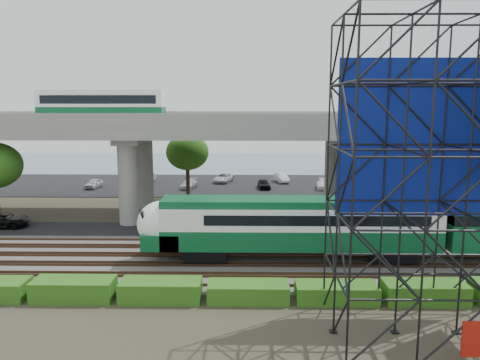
{
  "coord_description": "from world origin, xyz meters",
  "views": [
    {
      "loc": [
        0.93,
        -29.55,
        11.1
      ],
      "look_at": [
        0.36,
        6.0,
        5.29
      ],
      "focal_mm": 35.0,
      "sensor_mm": 36.0,
      "label": 1
    }
  ],
  "objects": [
    {
      "name": "commuter_train",
      "position": [
        6.66,
        2.0,
        2.88
      ],
      "size": [
        29.3,
        3.06,
        4.3
      ],
      "color": "black",
      "rests_on": "rail_tracks"
    },
    {
      "name": "hedge_strip",
      "position": [
        1.01,
        -4.3,
        0.56
      ],
      "size": [
        34.6,
        1.8,
        1.2
      ],
      "color": "#2D5F15",
      "rests_on": "ground"
    },
    {
      "name": "scaffold_tower",
      "position": [
        9.69,
        -7.98,
        7.47
      ],
      "size": [
        9.36,
        6.36,
        15.0
      ],
      "color": "black",
      "rests_on": "ground"
    },
    {
      "name": "rail_tracks",
      "position": [
        0.0,
        2.0,
        0.28
      ],
      "size": [
        90.0,
        9.52,
        0.16
      ],
      "color": "#472D1E",
      "rests_on": "ballast_bed"
    },
    {
      "name": "ground",
      "position": [
        0.0,
        0.0,
        0.0
      ],
      "size": [
        140.0,
        140.0,
        0.0
      ],
      "primitive_type": "plane",
      "color": "#474233",
      "rests_on": "ground"
    },
    {
      "name": "parked_cars",
      "position": [
        0.8,
        33.69,
        0.68
      ],
      "size": [
        38.1,
        9.55,
        1.28
      ],
      "color": "#BBBBBB",
      "rests_on": "parking_lot"
    },
    {
      "name": "harbor_water",
      "position": [
        0.0,
        56.0,
        0.01
      ],
      "size": [
        140.0,
        40.0,
        0.03
      ],
      "primitive_type": "cube",
      "color": "slate",
      "rests_on": "ground"
    },
    {
      "name": "overpass",
      "position": [
        -0.96,
        16.0,
        8.21
      ],
      "size": [
        80.0,
        12.0,
        12.4
      ],
      "color": "#9E9B93",
      "rests_on": "ground"
    },
    {
      "name": "parking_lot",
      "position": [
        0.0,
        34.0,
        0.04
      ],
      "size": [
        90.0,
        18.0,
        0.08
      ],
      "primitive_type": "cube",
      "color": "black",
      "rests_on": "ground"
    },
    {
      "name": "trees",
      "position": [
        -4.67,
        16.17,
        5.57
      ],
      "size": [
        40.94,
        16.94,
        7.69
      ],
      "color": "#382314",
      "rests_on": "ground"
    },
    {
      "name": "ballast_bed",
      "position": [
        0.0,
        2.0,
        0.1
      ],
      "size": [
        90.0,
        12.0,
        0.2
      ],
      "primitive_type": "cube",
      "color": "slate",
      "rests_on": "ground"
    },
    {
      "name": "suv",
      "position": [
        -21.16,
        11.03,
        0.75
      ],
      "size": [
        4.98,
        2.64,
        1.33
      ],
      "primitive_type": "imported",
      "rotation": [
        0.0,
        0.0,
        1.66
      ],
      "color": "black",
      "rests_on": "service_road"
    },
    {
      "name": "service_road",
      "position": [
        0.0,
        10.5,
        0.04
      ],
      "size": [
        90.0,
        5.0,
        0.08
      ],
      "primitive_type": "cube",
      "color": "black",
      "rests_on": "ground"
    }
  ]
}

